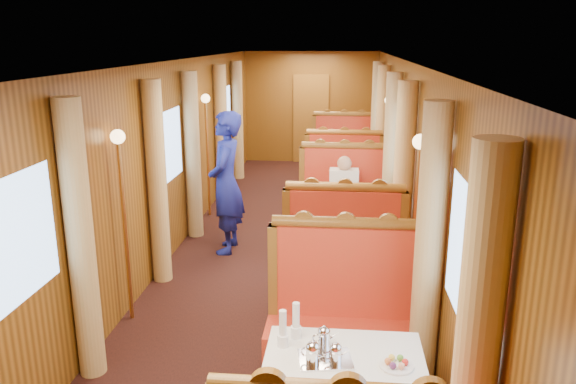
# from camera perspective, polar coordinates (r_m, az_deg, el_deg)

# --- Properties ---
(floor) EXTENTS (3.00, 12.00, 0.01)m
(floor) POSITION_cam_1_polar(r_m,az_deg,el_deg) (7.37, -0.34, -6.76)
(floor) COLOR black
(floor) RESTS_ON ground
(ceiling) EXTENTS (3.00, 12.00, 0.01)m
(ceiling) POSITION_cam_1_polar(r_m,az_deg,el_deg) (6.84, -0.38, 13.05)
(ceiling) COLOR silver
(ceiling) RESTS_ON wall_left
(wall_far) EXTENTS (3.00, 0.01, 2.50)m
(wall_far) POSITION_cam_1_polar(r_m,az_deg,el_deg) (12.90, 2.35, 8.55)
(wall_far) COLOR brown
(wall_far) RESTS_ON floor
(wall_left) EXTENTS (0.01, 12.00, 2.50)m
(wall_left) POSITION_cam_1_polar(r_m,az_deg,el_deg) (7.30, -12.17, 2.95)
(wall_left) COLOR brown
(wall_left) RESTS_ON floor
(wall_right) EXTENTS (0.01, 12.00, 2.50)m
(wall_right) POSITION_cam_1_polar(r_m,az_deg,el_deg) (7.01, 11.94, 2.46)
(wall_right) COLOR brown
(wall_right) RESTS_ON floor
(doorway_far) EXTENTS (0.80, 0.04, 2.00)m
(doorway_far) POSITION_cam_1_polar(r_m,az_deg,el_deg) (12.91, 2.33, 7.43)
(doorway_far) COLOR #8D5C20
(doorway_far) RESTS_ON floor
(banquette_near_aft) EXTENTS (1.30, 0.55, 1.34)m
(banquette_near_aft) POSITION_cam_1_polar(r_m,az_deg,el_deg) (4.91, 5.62, -13.33)
(banquette_near_aft) COLOR #B51416
(banquette_near_aft) RESTS_ON floor
(table_mid) EXTENTS (1.05, 0.72, 0.75)m
(table_mid) POSITION_cam_1_polar(r_m,az_deg,el_deg) (7.21, 5.61, -4.17)
(table_mid) COLOR white
(table_mid) RESTS_ON floor
(banquette_mid_fwd) EXTENTS (1.30, 0.55, 1.34)m
(banquette_mid_fwd) POSITION_cam_1_polar(r_m,az_deg,el_deg) (6.24, 5.62, -6.85)
(banquette_mid_fwd) COLOR #B51416
(banquette_mid_fwd) RESTS_ON floor
(banquette_mid_aft) EXTENTS (1.30, 0.55, 1.34)m
(banquette_mid_aft) POSITION_cam_1_polar(r_m,az_deg,el_deg) (8.16, 5.62, -1.48)
(banquette_mid_aft) COLOR #B51416
(banquette_mid_aft) RESTS_ON floor
(table_far) EXTENTS (1.05, 0.72, 0.75)m
(table_far) POSITION_cam_1_polar(r_m,az_deg,el_deg) (10.57, 5.62, 2.15)
(table_far) COLOR white
(table_far) RESTS_ON floor
(banquette_far_fwd) EXTENTS (1.30, 0.55, 1.34)m
(banquette_far_fwd) POSITION_cam_1_polar(r_m,az_deg,el_deg) (9.57, 5.62, 1.06)
(banquette_far_fwd) COLOR #B51416
(banquette_far_fwd) RESTS_ON floor
(banquette_far_aft) EXTENTS (1.30, 0.55, 1.34)m
(banquette_far_aft) POSITION_cam_1_polar(r_m,az_deg,el_deg) (11.55, 5.62, 3.53)
(banquette_far_aft) COLOR #B51416
(banquette_far_aft) RESTS_ON floor
(tea_tray) EXTENTS (0.38, 0.31, 0.01)m
(tea_tray) POSITION_cam_1_polar(r_m,az_deg,el_deg) (3.81, 3.79, -16.60)
(tea_tray) COLOR silver
(tea_tray) RESTS_ON table_near
(teapot_left) EXTENTS (0.18, 0.16, 0.12)m
(teapot_left) POSITION_cam_1_polar(r_m,az_deg,el_deg) (3.74, 2.52, -16.32)
(teapot_left) COLOR silver
(teapot_left) RESTS_ON tea_tray
(teapot_right) EXTENTS (0.16, 0.14, 0.11)m
(teapot_right) POSITION_cam_1_polar(r_m,az_deg,el_deg) (3.75, 4.83, -16.31)
(teapot_right) COLOR silver
(teapot_right) RESTS_ON tea_tray
(teapot_back) EXTENTS (0.17, 0.14, 0.12)m
(teapot_back) POSITION_cam_1_polar(r_m,az_deg,el_deg) (3.92, 3.67, -14.73)
(teapot_back) COLOR silver
(teapot_back) RESTS_ON tea_tray
(fruit_plate) EXTENTS (0.22, 0.22, 0.05)m
(fruit_plate) POSITION_cam_1_polar(r_m,az_deg,el_deg) (3.80, 10.96, -16.79)
(fruit_plate) COLOR white
(fruit_plate) RESTS_ON table_near
(cup_inboard) EXTENTS (0.08, 0.08, 0.26)m
(cup_inboard) POSITION_cam_1_polar(r_m,az_deg,el_deg) (3.91, -0.53, -14.04)
(cup_inboard) COLOR white
(cup_inboard) RESTS_ON table_near
(cup_outboard) EXTENTS (0.08, 0.08, 0.26)m
(cup_outboard) POSITION_cam_1_polar(r_m,az_deg,el_deg) (4.00, 0.82, -13.25)
(cup_outboard) COLOR white
(cup_outboard) RESTS_ON table_near
(rose_vase_mid) EXTENTS (0.06, 0.06, 0.36)m
(rose_vase_mid) POSITION_cam_1_polar(r_m,az_deg,el_deg) (7.00, 5.55, -0.01)
(rose_vase_mid) COLOR silver
(rose_vase_mid) RESTS_ON table_mid
(rose_vase_far) EXTENTS (0.06, 0.06, 0.36)m
(rose_vase_far) POSITION_cam_1_polar(r_m,az_deg,el_deg) (10.42, 5.59, 5.07)
(rose_vase_far) COLOR silver
(rose_vase_far) RESTS_ON table_far
(window_left_near) EXTENTS (0.01, 1.20, 0.90)m
(window_left_near) POSITION_cam_1_polar(r_m,az_deg,el_deg) (4.16, -26.53, -4.86)
(window_left_near) COLOR #83ADE1
(window_left_near) RESTS_ON wall_left
(curtain_left_near_b) EXTENTS (0.22, 0.22, 2.35)m
(curtain_left_near_b) POSITION_cam_1_polar(r_m,az_deg,el_deg) (4.84, -20.32, -4.92)
(curtain_left_near_b) COLOR tan
(curtain_left_near_b) RESTS_ON floor
(window_right_near) EXTENTS (0.01, 1.20, 0.90)m
(window_right_near) POSITION_cam_1_polar(r_m,az_deg,el_deg) (3.64, 17.78, -6.74)
(window_right_near) COLOR #83ADE1
(window_right_near) RESTS_ON wall_right
(curtain_right_near_a) EXTENTS (0.22, 0.22, 2.35)m
(curtain_right_near_a) POSITION_cam_1_polar(r_m,az_deg,el_deg) (3.06, 18.44, -17.02)
(curtain_right_near_a) COLOR tan
(curtain_right_near_a) RESTS_ON floor
(curtain_right_near_b) EXTENTS (0.22, 0.22, 2.35)m
(curtain_right_near_b) POSITION_cam_1_polar(r_m,az_deg,el_deg) (4.43, 14.10, -6.28)
(curtain_right_near_b) COLOR tan
(curtain_right_near_b) RESTS_ON floor
(window_left_mid) EXTENTS (0.01, 1.20, 0.90)m
(window_left_mid) POSITION_cam_1_polar(r_m,az_deg,el_deg) (7.26, -12.15, 4.49)
(window_left_mid) COLOR #83ADE1
(window_left_mid) RESTS_ON wall_left
(curtain_left_mid_a) EXTENTS (0.22, 0.22, 2.35)m
(curtain_left_mid_a) POSITION_cam_1_polar(r_m,az_deg,el_deg) (6.56, -13.15, 0.83)
(curtain_left_mid_a) COLOR tan
(curtain_left_mid_a) RESTS_ON floor
(curtain_left_mid_b) EXTENTS (0.22, 0.22, 2.35)m
(curtain_left_mid_b) POSITION_cam_1_polar(r_m,az_deg,el_deg) (8.01, -9.67, 3.62)
(curtain_left_mid_b) COLOR tan
(curtain_left_mid_b) RESTS_ON floor
(window_right_mid) EXTENTS (0.01, 1.20, 0.90)m
(window_right_mid) POSITION_cam_1_polar(r_m,az_deg,el_deg) (6.97, 11.91, 4.07)
(window_right_mid) COLOR #83ADE1
(window_right_mid) RESTS_ON wall_right
(curtain_right_mid_a) EXTENTS (0.22, 0.22, 2.35)m
(curtain_right_mid_a) POSITION_cam_1_polar(r_m,az_deg,el_deg) (6.26, 11.57, 0.24)
(curtain_right_mid_a) COLOR tan
(curtain_right_mid_a) RESTS_ON floor
(curtain_right_mid_b) EXTENTS (0.22, 0.22, 2.35)m
(curtain_right_mid_b) POSITION_cam_1_polar(r_m,az_deg,el_deg) (7.77, 10.42, 3.22)
(curtain_right_mid_b) COLOR tan
(curtain_right_mid_b) RESTS_ON floor
(window_left_far) EXTENTS (0.01, 1.20, 0.90)m
(window_left_far) POSITION_cam_1_polar(r_m,az_deg,el_deg) (10.61, -6.51, 8.07)
(window_left_far) COLOR #83ADE1
(window_left_far) RESTS_ON wall_left
(curtain_left_far_a) EXTENTS (0.22, 0.22, 2.35)m
(curtain_left_far_a) POSITION_cam_1_polar(r_m,az_deg,el_deg) (9.87, -6.79, 5.91)
(curtain_left_far_a) COLOR tan
(curtain_left_far_a) RESTS_ON floor
(curtain_left_far_b) EXTENTS (0.22, 0.22, 2.35)m
(curtain_left_far_b) POSITION_cam_1_polar(r_m,az_deg,el_deg) (11.38, -5.15, 7.20)
(curtain_left_far_b) COLOR tan
(curtain_left_far_b) RESTS_ON floor
(window_right_far) EXTENTS (0.01, 1.20, 0.90)m
(window_right_far) POSITION_cam_1_polar(r_m,az_deg,el_deg) (10.41, 9.86, 7.81)
(window_right_far) COLOR #83ADE1
(window_right_far) RESTS_ON wall_right
(curtain_right_far_a) EXTENTS (0.22, 0.22, 2.35)m
(curtain_right_far_a) POSITION_cam_1_polar(r_m,az_deg,el_deg) (9.67, 9.49, 5.62)
(curtain_right_far_a) COLOR tan
(curtain_right_far_a) RESTS_ON floor
(curtain_right_far_b) EXTENTS (0.22, 0.22, 2.35)m
(curtain_right_far_b) POSITION_cam_1_polar(r_m,az_deg,el_deg) (11.21, 8.97, 6.96)
(curtain_right_far_b) COLOR tan
(curtain_right_far_b) RESTS_ON floor
(sconce_left_fore) EXTENTS (0.14, 0.14, 1.95)m
(sconce_left_fore) POSITION_cam_1_polar(r_m,az_deg,el_deg) (5.63, -16.53, 0.43)
(sconce_left_fore) COLOR #BF8C3F
(sconce_left_fore) RESTS_ON floor
(sconce_right_fore) EXTENTS (0.14, 0.14, 1.95)m
(sconce_right_fore) POSITION_cam_1_polar(r_m,az_deg,el_deg) (5.28, 12.96, -0.30)
(sconce_right_fore) COLOR #BF8C3F
(sconce_right_fore) RESTS_ON floor
(sconce_left_aft) EXTENTS (0.14, 0.14, 1.95)m
(sconce_left_aft) POSITION_cam_1_polar(r_m,az_deg,el_deg) (8.91, -8.26, 6.21)
(sconce_left_aft) COLOR #BF8C3F
(sconce_left_aft) RESTS_ON floor
(sconce_right_aft) EXTENTS (0.14, 0.14, 1.95)m
(sconce_right_aft) POSITION_cam_1_polar(r_m,az_deg,el_deg) (8.69, 10.10, 5.90)
(sconce_right_aft) COLOR #BF8C3F
(sconce_right_aft) RESTS_ON floor
(steward) EXTENTS (0.47, 0.70, 1.88)m
(steward) POSITION_cam_1_polar(r_m,az_deg,el_deg) (7.41, -6.31, 0.93)
(steward) COLOR navy
(steward) RESTS_ON floor
(passenger) EXTENTS (0.40, 0.44, 0.76)m
(passenger) POSITION_cam_1_polar(r_m,az_deg,el_deg) (7.83, 5.68, 0.23)
(passenger) COLOR beige
(passenger) RESTS_ON banquette_mid_aft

